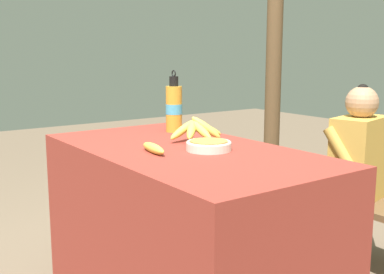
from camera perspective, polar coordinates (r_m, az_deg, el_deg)
name	(u,v)px	position (r m, az deg, el deg)	size (l,w,h in m)	color
market_counter	(184,238)	(2.13, -0.90, -11.90)	(1.34, 0.73, 0.80)	maroon
banana_bunch_ripe	(197,129)	(2.16, 0.59, 0.98)	(0.17, 0.27, 0.12)	#4C381E
serving_bowl	(209,145)	(1.97, 2.00, -0.94)	(0.19, 0.19, 0.04)	silver
water_bottle	(174,108)	(2.42, -2.15, 3.51)	(0.08, 0.08, 0.31)	gold
loose_banana_front	(153,148)	(1.92, -4.60, -1.33)	(0.19, 0.06, 0.04)	#E0C64C
wooden_bench	(363,211)	(2.84, 19.59, -8.32)	(1.35, 0.32, 0.40)	brown
seated_vendor	(350,165)	(2.78, 18.18, -3.13)	(0.45, 0.42, 1.03)	#232328
support_post_near	(275,35)	(3.71, 9.76, 11.82)	(0.12, 0.12, 2.64)	brown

